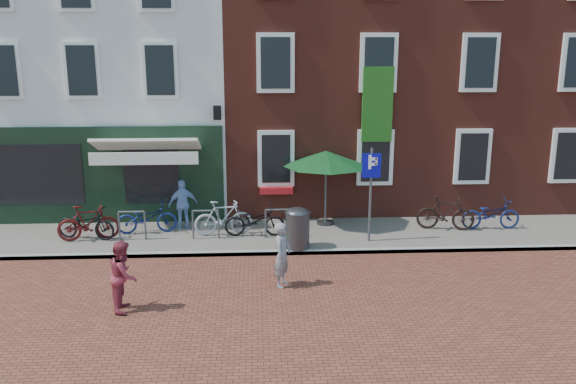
{
  "coord_description": "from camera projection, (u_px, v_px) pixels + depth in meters",
  "views": [
    {
      "loc": [
        -0.07,
        -14.48,
        5.29
      ],
      "look_at": [
        0.76,
        0.98,
        1.45
      ],
      "focal_mm": 36.95,
      "sensor_mm": 36.0,
      "label": 1
    }
  ],
  "objects": [
    {
      "name": "building_brick_right",
      "position": [
        480.0,
        54.0,
        21.31
      ],
      "size": [
        6.0,
        8.0,
        10.0
      ],
      "primitive_type": "cube",
      "color": "maroon",
      "rests_on": "ground"
    },
    {
      "name": "ground",
      "position": [
        261.0,
        256.0,
        15.31
      ],
      "size": [
        80.0,
        80.0,
        0.0
      ],
      "primitive_type": "plane",
      "color": "brown"
    },
    {
      "name": "litter_bin",
      "position": [
        297.0,
        226.0,
        15.49
      ],
      "size": [
        0.63,
        0.63,
        1.17
      ],
      "color": "#3B3B3D",
      "rests_on": "sidewalk"
    },
    {
      "name": "bicycle_5",
      "position": [
        445.0,
        213.0,
        17.06
      ],
      "size": [
        1.7,
        0.81,
        0.98
      ],
      "primitive_type": "imported",
      "rotation": [
        0.0,
        0.0,
        1.35
      ],
      "color": "black",
      "rests_on": "sidewalk"
    },
    {
      "name": "bicycle_6",
      "position": [
        491.0,
        214.0,
        17.15
      ],
      "size": [
        1.69,
        0.61,
        0.89
      ],
      "primitive_type": "imported",
      "rotation": [
        0.0,
        0.0,
        1.56
      ],
      "color": "navy",
      "rests_on": "sidewalk"
    },
    {
      "name": "sidewalk",
      "position": [
        296.0,
        235.0,
        16.81
      ],
      "size": [
        24.0,
        3.0,
        0.1
      ],
      "primitive_type": "cube",
      "color": "slate",
      "rests_on": "ground"
    },
    {
      "name": "bicycle_1",
      "position": [
        88.0,
        223.0,
        16.14
      ],
      "size": [
        1.7,
        0.78,
        0.98
      ],
      "primitive_type": "imported",
      "rotation": [
        0.0,
        0.0,
        1.77
      ],
      "color": "#500E0D",
      "rests_on": "sidewalk"
    },
    {
      "name": "building_stucco",
      "position": [
        115.0,
        69.0,
        20.76
      ],
      "size": [
        8.0,
        8.0,
        9.0
      ],
      "primitive_type": "cube",
      "color": "silver",
      "rests_on": "ground"
    },
    {
      "name": "bicycle_4",
      "position": [
        255.0,
        221.0,
        16.5
      ],
      "size": [
        1.7,
        0.63,
        0.89
      ],
      "primitive_type": "imported",
      "rotation": [
        0.0,
        0.0,
        1.55
      ],
      "color": "black",
      "rests_on": "sidewalk"
    },
    {
      "name": "cafe_person",
      "position": [
        183.0,
        204.0,
        17.12
      ],
      "size": [
        0.92,
        0.6,
        1.45
      ],
      "primitive_type": "imported",
      "rotation": [
        0.0,
        0.0,
        3.46
      ],
      "color": "#89A7DD",
      "rests_on": "sidewalk"
    },
    {
      "name": "boy",
      "position": [
        124.0,
        275.0,
        12.05
      ],
      "size": [
        0.58,
        0.74,
        1.47
      ],
      "primitive_type": "imported",
      "rotation": [
        0.0,
        0.0,
        1.61
      ],
      "color": "maroon",
      "rests_on": "ground"
    },
    {
      "name": "parasol",
      "position": [
        326.0,
        156.0,
        17.22
      ],
      "size": [
        2.49,
        2.49,
        2.32
      ],
      "color": "#4C4C4F",
      "rests_on": "sidewalk"
    },
    {
      "name": "building_brick_mid",
      "position": [
        314.0,
        54.0,
        21.0
      ],
      "size": [
        6.0,
        8.0,
        10.0
      ],
      "primitive_type": "cube",
      "color": "maroon",
      "rests_on": "ground"
    },
    {
      "name": "bicycle_0",
      "position": [
        86.0,
        223.0,
        16.24
      ],
      "size": [
        1.78,
        0.99,
        0.89
      ],
      "primitive_type": "imported",
      "rotation": [
        0.0,
        0.0,
        1.32
      ],
      "color": "black",
      "rests_on": "sidewalk"
    },
    {
      "name": "bicycle_3",
      "position": [
        223.0,
        218.0,
        16.61
      ],
      "size": [
        1.69,
        0.71,
        0.98
      ],
      "primitive_type": "imported",
      "rotation": [
        0.0,
        0.0,
        1.72
      ],
      "color": "#B4B4B6",
      "rests_on": "sidewalk"
    },
    {
      "name": "bicycle_2",
      "position": [
        147.0,
        218.0,
        16.77
      ],
      "size": [
        1.75,
        0.82,
        0.89
      ],
      "primitive_type": "imported",
      "rotation": [
        0.0,
        0.0,
        1.71
      ],
      "color": "navy",
      "rests_on": "sidewalk"
    },
    {
      "name": "parking_sign",
      "position": [
        371.0,
        180.0,
        15.78
      ],
      "size": [
        0.5,
        0.08,
        2.57
      ],
      "color": "#4C4C4F",
      "rests_on": "sidewalk"
    },
    {
      "name": "woman",
      "position": [
        282.0,
        255.0,
        13.24
      ],
      "size": [
        0.53,
        0.64,
        1.48
      ],
      "primitive_type": "imported",
      "rotation": [
        0.0,
        0.0,
        1.18
      ],
      "color": "gray",
      "rests_on": "ground"
    }
  ]
}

